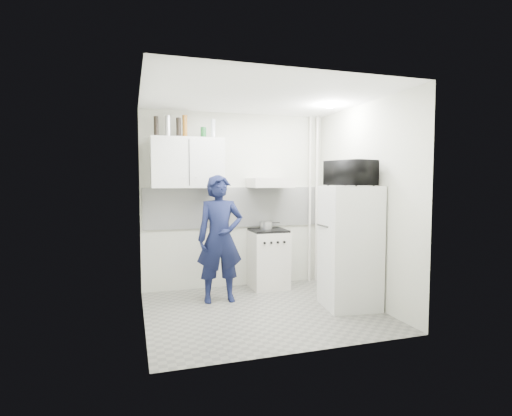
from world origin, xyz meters
name	(u,v)px	position (x,y,z in m)	size (l,w,h in m)	color
floor	(262,311)	(0.00, 0.00, 0.00)	(2.80, 2.80, 0.00)	#53524D
ceiling	(263,96)	(0.00, 0.00, 2.60)	(2.80, 2.80, 0.00)	white
wall_back	(236,201)	(0.00, 1.25, 1.30)	(2.80, 2.80, 0.00)	beige
wall_left	(142,208)	(-1.40, 0.00, 1.30)	(2.60, 2.60, 0.00)	beige
wall_right	(363,204)	(1.40, 0.00, 1.30)	(2.60, 2.60, 0.00)	beige
person	(220,239)	(-0.41, 0.55, 0.84)	(0.61, 0.40, 1.68)	black
stove	(268,259)	(0.42, 1.00, 0.42)	(0.53, 0.53, 0.85)	beige
fridge	(350,247)	(1.10, -0.18, 0.77)	(0.64, 0.64, 1.53)	silver
stove_top	(268,230)	(0.42, 1.00, 0.86)	(0.51, 0.51, 0.03)	black
saucepan	(266,225)	(0.42, 1.07, 0.93)	(0.19, 0.19, 0.11)	silver
microwave	(351,173)	(1.10, -0.18, 1.69)	(0.39, 0.58, 0.32)	black
bottle_a	(156,126)	(-1.17, 1.07, 2.34)	(0.06, 0.06, 0.27)	black
bottle_b	(168,126)	(-1.01, 1.07, 2.35)	(0.08, 0.08, 0.29)	silver
bottle_c	(179,128)	(-0.87, 1.07, 2.33)	(0.06, 0.06, 0.27)	black
bottle_d	(185,126)	(-0.78, 1.07, 2.35)	(0.07, 0.07, 0.31)	brown
canister_b	(203,133)	(-0.52, 1.07, 2.28)	(0.08, 0.08, 0.15)	#144C1E
bottle_e	(213,129)	(-0.38, 1.07, 2.33)	(0.07, 0.07, 0.27)	#B2B7BC
upper_cabinet	(187,163)	(-0.75, 1.07, 1.85)	(1.00, 0.35, 0.70)	silver
range_hood	(270,183)	(0.45, 1.00, 1.57)	(0.60, 0.50, 0.14)	beige
backsplash	(237,207)	(0.00, 1.24, 1.20)	(2.74, 0.03, 0.60)	white
pipe_a	(317,200)	(1.30, 1.17, 1.30)	(0.05, 0.05, 2.60)	beige
pipe_b	(310,200)	(1.18, 1.17, 1.30)	(0.04, 0.04, 2.60)	beige
ceiling_spot_fixture	(330,107)	(1.00, 0.20, 2.57)	(0.10, 0.10, 0.02)	white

